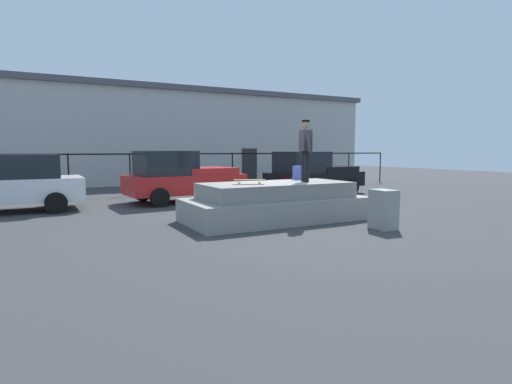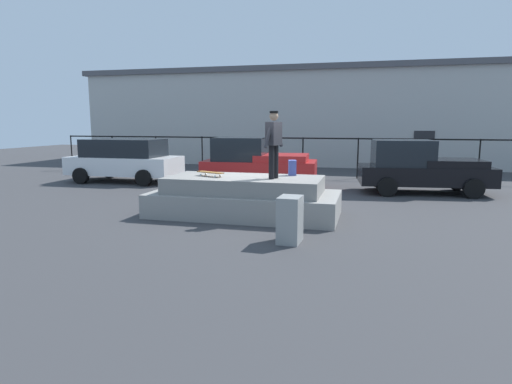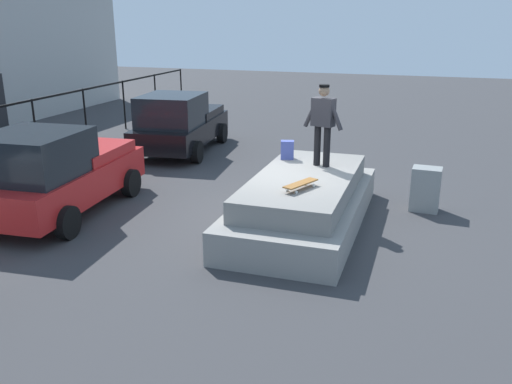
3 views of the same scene
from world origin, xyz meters
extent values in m
plane|color=#38383A|center=(0.00, 0.00, 0.00)|extent=(60.00, 60.00, 0.00)
cube|color=gray|center=(-0.25, -0.45, 0.31)|extent=(4.89, 2.24, 0.61)
cube|color=gray|center=(-0.25, -0.45, 0.82)|extent=(4.01, 1.84, 0.41)
cylinder|color=black|center=(0.54, -0.72, 1.44)|extent=(0.14, 0.14, 0.84)
cylinder|color=black|center=(0.60, -0.51, 1.44)|extent=(0.14, 0.14, 0.84)
cube|color=#26262B|center=(0.57, -0.62, 2.15)|extent=(0.36, 0.50, 0.57)
cylinder|color=#26262B|center=(0.49, -0.88, 2.10)|extent=(0.18, 0.35, 0.60)
cylinder|color=#26262B|center=(0.65, -0.35, 2.10)|extent=(0.18, 0.35, 0.60)
sphere|color=tan|center=(0.57, -0.62, 2.57)|extent=(0.22, 0.22, 0.22)
cylinder|color=black|center=(0.57, -0.62, 2.67)|extent=(0.26, 0.26, 0.05)
cube|color=brown|center=(-1.13, -0.59, 1.13)|extent=(0.82, 0.50, 0.02)
cylinder|color=silver|center=(-0.93, -0.79, 1.05)|extent=(0.06, 0.05, 0.06)
cylinder|color=silver|center=(-0.85, -0.60, 1.05)|extent=(0.06, 0.05, 0.06)
cylinder|color=silver|center=(-1.41, -0.58, 1.05)|extent=(0.06, 0.05, 0.06)
cylinder|color=silver|center=(-1.33, -0.39, 1.05)|extent=(0.06, 0.05, 0.06)
cube|color=#3F4C99|center=(0.90, 0.21, 1.22)|extent=(0.26, 0.32, 0.41)
cube|color=#B21E1E|center=(-1.11, 4.64, 0.66)|extent=(4.33, 2.20, 0.68)
cube|color=black|center=(-1.84, 4.59, 1.43)|extent=(2.01, 1.88, 0.86)
cube|color=#B21E1E|center=(-0.27, 4.70, 1.12)|extent=(2.02, 1.94, 0.24)
cylinder|color=black|center=(-2.34, 3.58, 0.32)|extent=(0.65, 0.26, 0.64)
cylinder|color=black|center=(0.12, 5.70, 0.32)|extent=(0.65, 0.26, 0.64)
cylinder|color=black|center=(0.26, 3.76, 0.32)|extent=(0.65, 0.26, 0.64)
cube|color=black|center=(4.73, 4.60, 0.63)|extent=(4.49, 2.24, 0.63)
cube|color=black|center=(3.98, 4.52, 1.39)|extent=(2.11, 1.84, 0.88)
cube|color=black|center=(5.59, 4.69, 1.07)|extent=(2.12, 1.90, 0.24)
cylinder|color=black|center=(3.30, 5.37, 0.32)|extent=(0.66, 0.29, 0.64)
cylinder|color=black|center=(3.49, 3.55, 0.32)|extent=(0.66, 0.29, 0.64)
cylinder|color=black|center=(5.97, 5.65, 0.32)|extent=(0.66, 0.29, 0.64)
cylinder|color=black|center=(6.16, 3.83, 0.32)|extent=(0.66, 0.29, 0.64)
cube|color=gray|center=(1.38, -2.73, 0.47)|extent=(0.47, 0.62, 0.95)
cylinder|color=black|center=(2.40, 8.10, 0.88)|extent=(0.06, 0.06, 1.77)
cylinder|color=black|center=(4.80, 8.10, 0.88)|extent=(0.06, 0.06, 1.77)
cylinder|color=black|center=(7.20, 8.10, 0.88)|extent=(0.06, 0.06, 1.77)
cylinder|color=black|center=(9.60, 8.10, 0.88)|extent=(0.06, 0.06, 1.77)
cylinder|color=black|center=(12.00, 8.10, 0.88)|extent=(0.06, 0.06, 1.77)
camera|label=1|loc=(-5.88, -9.89, 1.88)|focal=28.85mm
camera|label=2|loc=(2.89, -11.24, 2.42)|focal=30.54mm
camera|label=3|loc=(-10.26, -2.75, 4.00)|focal=38.18mm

